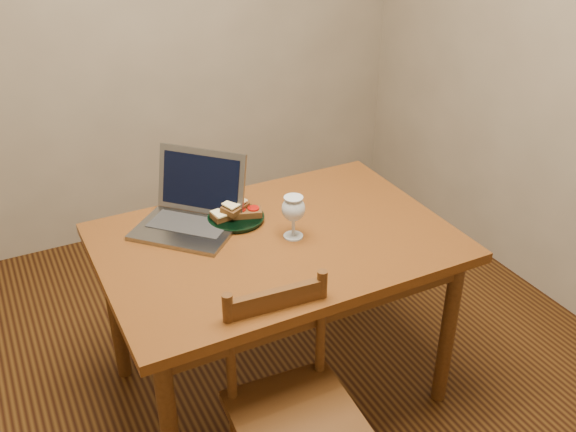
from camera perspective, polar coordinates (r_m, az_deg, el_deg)
name	(u,v)px	position (r m, az deg, el deg)	size (l,w,h in m)	color
floor	(265,394)	(2.83, -2.06, -15.57)	(3.20, 3.20, 0.02)	black
back_wall	(129,7)	(3.60, -13.99, 17.54)	(3.20, 0.02, 2.60)	gray
table	(277,257)	(2.45, -1.01, -3.68)	(1.30, 0.90, 0.74)	#45230B
chair	(292,400)	(2.15, 0.36, -16.04)	(0.42, 0.40, 0.42)	#3F220D
plate	(236,218)	(2.52, -4.65, -0.21)	(0.22, 0.22, 0.02)	black
sandwich_cheese	(226,213)	(2.51, -5.55, 0.23)	(0.11, 0.06, 0.03)	#381E0C
sandwich_tomato	(247,211)	(2.51, -3.68, 0.44)	(0.12, 0.07, 0.04)	#381E0C
sandwich_top	(235,206)	(2.50, -4.74, 0.87)	(0.11, 0.06, 0.03)	#381E0C
milk_glass	(293,217)	(2.37, 0.48, -0.09)	(0.09, 0.09, 0.17)	white
laptop	(192,207)	(2.50, -8.49, 0.83)	(0.49, 0.49, 0.26)	slate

